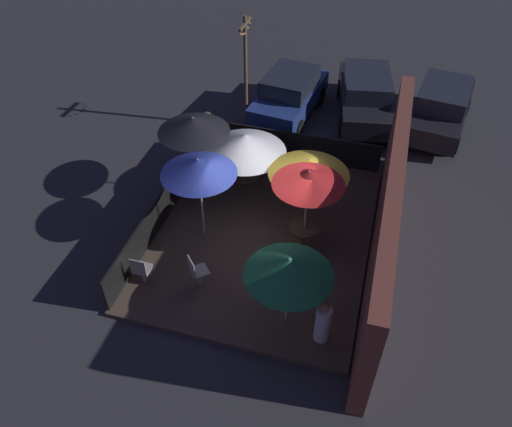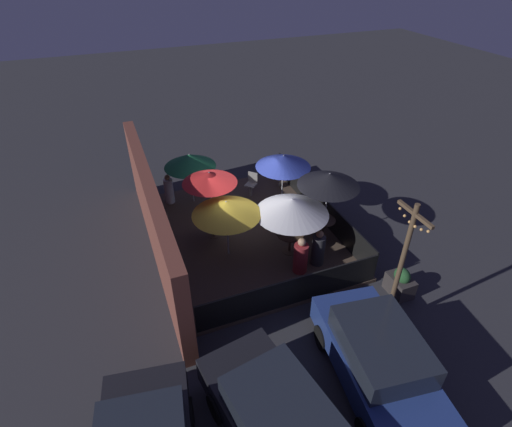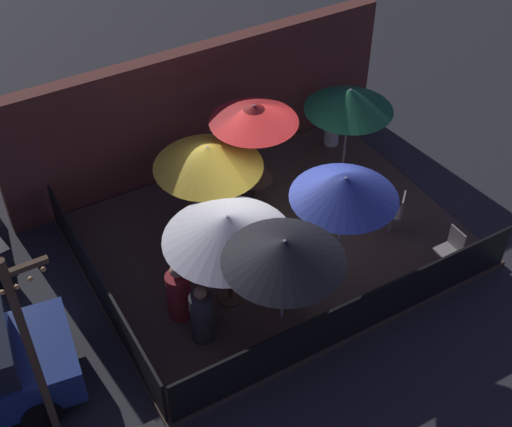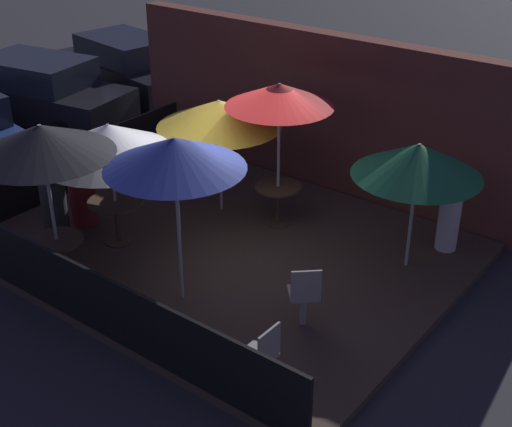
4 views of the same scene
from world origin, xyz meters
name	(u,v)px [view 1 (image 1 of 4)]	position (x,y,z in m)	size (l,w,h in m)	color
ground_plane	(263,235)	(0.00, 0.00, 0.00)	(60.00, 60.00, 0.00)	#2D2D33
patio_deck	(263,234)	(0.00, 0.00, 0.06)	(7.23, 5.64, 0.12)	#47382D
building_wall	(386,215)	(0.00, 3.05, 1.49)	(8.83, 0.36, 2.97)	brown
fence_front	(167,200)	(0.00, -2.77, 0.59)	(7.03, 0.05, 0.95)	black
fence_side_left	(293,146)	(-3.57, 0.00, 0.59)	(0.05, 5.44, 0.95)	black
patio_umbrella_0	(309,178)	(0.24, 1.14, 2.40)	(1.75, 1.75, 2.47)	#B2B2B7
patio_umbrella_1	(193,125)	(-1.21, -2.30, 2.38)	(1.97, 1.97, 2.48)	#B2B2B7
patio_umbrella_2	(245,143)	(-1.46, -0.94, 1.88)	(2.29, 2.29, 2.03)	#B2B2B7
patio_umbrella_3	(289,267)	(2.62, 1.24, 1.89)	(1.91, 1.91, 2.01)	#B2B2B7
patio_umbrella_4	(198,166)	(0.49, -1.52, 2.36)	(1.89, 1.89, 2.46)	#B2B2B7
patio_umbrella_5	(309,166)	(-0.86, 0.96, 1.91)	(2.12, 2.12, 2.02)	#B2B2B7
dining_table_0	(304,231)	(0.24, 1.14, 0.67)	(0.77, 0.77, 0.70)	#4C3828
dining_table_1	(198,175)	(-1.21, -2.30, 0.69)	(0.76, 0.76, 0.74)	#4C3828
dining_table_2	(246,177)	(-1.46, -0.94, 0.70)	(0.89, 0.89, 0.73)	#4C3828
patio_chair_0	(141,269)	(2.52, -2.34, 0.61)	(0.40, 0.40, 0.90)	gray
patio_chair_1	(197,271)	(2.24, -1.03, 0.65)	(0.57, 0.57, 0.96)	gray
patron_0	(258,160)	(-2.42, -0.83, 0.66)	(0.61, 0.61, 1.24)	maroon
patron_1	(236,159)	(-2.30, -1.50, 0.67)	(0.47, 0.47, 1.25)	#333338
patron_2	(323,322)	(2.88, 2.10, 0.66)	(0.45, 0.45, 1.20)	silver
planter_box	(207,126)	(-4.21, -3.15, 0.40)	(0.79, 0.55, 0.91)	#332D2D
light_post	(246,69)	(-5.11, -2.02, 2.19)	(1.10, 0.12, 3.93)	brown
parked_car_0	(290,94)	(-6.34, -0.78, 0.84)	(4.10, 2.21, 1.62)	navy
parked_car_1	(365,94)	(-7.04, 1.82, 0.85)	(4.66, 2.44, 1.62)	black
parked_car_2	(441,107)	(-6.89, 4.42, 0.85)	(4.42, 2.32, 1.62)	black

